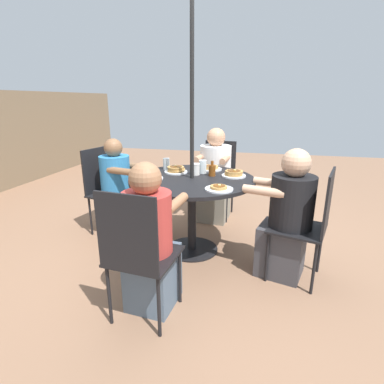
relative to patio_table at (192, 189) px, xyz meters
name	(u,v)px	position (x,y,z in m)	size (l,w,h in m)	color
ground_plane	(192,249)	(0.00, 0.00, -0.65)	(12.00, 12.00, 0.00)	#8C664C
patio_table	(192,189)	(0.00, 0.00, 0.00)	(1.19, 1.19, 0.76)	black
umbrella_pole	(192,126)	(0.00, 0.00, 0.59)	(0.04, 0.04, 2.48)	black
patio_chair_north	(137,251)	(-1.08, 0.10, -0.11)	(0.47, 0.47, 0.96)	black
diner_north	(150,244)	(-0.90, 0.09, -0.15)	(0.53, 0.37, 1.09)	slate
patio_chair_east	(310,220)	(-0.29, -1.05, -0.11)	(0.53, 0.53, 0.96)	black
diner_east	(287,220)	(-0.24, -0.87, -0.14)	(0.47, 0.58, 1.11)	#3D3D42
patio_chair_south	(218,174)	(1.08, -0.09, -0.11)	(0.46, 0.46, 0.96)	black
diner_south	(215,179)	(0.90, -0.08, -0.14)	(0.52, 0.41, 1.14)	gray
patio_chair_west	(105,186)	(0.24, 1.06, -0.11)	(0.51, 0.51, 0.96)	black
diner_west	(119,192)	(0.20, 0.88, -0.16)	(0.41, 0.53, 1.08)	beige
pancake_plate_a	(219,188)	(-0.33, -0.31, 0.12)	(0.23, 0.23, 0.05)	white
pancake_plate_b	(176,170)	(0.17, 0.21, 0.14)	(0.23, 0.23, 0.08)	white
pancake_plate_c	(234,174)	(0.15, -0.38, 0.13)	(0.23, 0.23, 0.07)	white
pancake_plate_d	(151,177)	(-0.14, 0.36, 0.13)	(0.23, 0.23, 0.07)	white
pancake_plate_e	(211,168)	(0.38, -0.11, 0.13)	(0.23, 0.23, 0.05)	white
syrup_bottle	(212,170)	(0.12, -0.17, 0.16)	(0.09, 0.07, 0.15)	brown
coffee_cup	(196,169)	(0.13, -0.01, 0.16)	(0.08, 0.08, 0.11)	white
drinking_glass_a	(203,167)	(0.21, -0.06, 0.17)	(0.08, 0.08, 0.13)	silver
drinking_glass_b	(166,164)	(0.29, 0.35, 0.17)	(0.07, 0.07, 0.12)	silver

